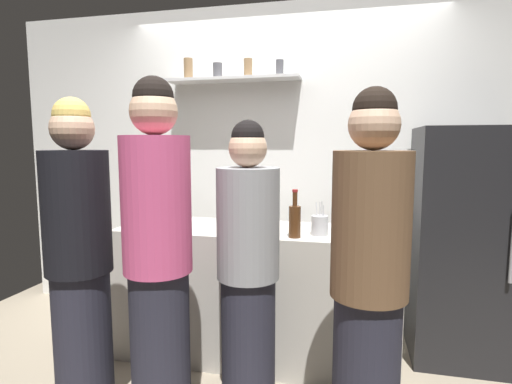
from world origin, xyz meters
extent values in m
cube|color=white|center=(0.00, 1.25, 1.30)|extent=(4.80, 0.10, 2.60)
cube|color=silver|center=(-0.38, 1.09, 1.99)|extent=(1.08, 0.22, 0.02)
cylinder|color=olive|center=(-0.76, 1.09, 2.09)|extent=(0.07, 0.07, 0.17)
cylinder|color=#4C4C51|center=(-0.51, 1.09, 2.07)|extent=(0.08, 0.08, 0.12)
cylinder|color=olive|center=(-0.25, 1.09, 2.08)|extent=(0.07, 0.07, 0.14)
cylinder|color=#4C4C51|center=(0.00, 1.09, 2.07)|extent=(0.06, 0.06, 0.12)
cube|color=black|center=(1.33, 0.85, 0.80)|extent=(0.66, 0.58, 1.59)
cube|color=#B7B2A8|center=(-0.06, 0.54, 0.45)|extent=(1.88, 0.61, 0.91)
cube|color=gray|center=(0.66, 0.59, 0.93)|extent=(0.34, 0.24, 0.05)
cylinder|color=#B2B2B7|center=(0.38, 0.44, 0.97)|extent=(0.10, 0.10, 0.12)
cylinder|color=silver|center=(0.39, 0.44, 1.04)|extent=(0.01, 0.03, 0.18)
cylinder|color=silver|center=(0.40, 0.43, 1.02)|extent=(0.01, 0.01, 0.15)
cylinder|color=silver|center=(0.38, 0.44, 1.03)|extent=(0.01, 0.01, 0.17)
cylinder|color=silver|center=(0.36, 0.43, 1.03)|extent=(0.02, 0.04, 0.17)
cylinder|color=#19471E|center=(0.74, 0.34, 1.00)|extent=(0.07, 0.07, 0.18)
cylinder|color=#19471E|center=(0.74, 0.34, 1.14)|extent=(0.03, 0.03, 0.10)
cylinder|color=black|center=(0.74, 0.34, 1.20)|extent=(0.03, 0.03, 0.02)
cylinder|color=#472814|center=(0.23, 0.33, 1.01)|extent=(0.07, 0.07, 0.19)
cylinder|color=#472814|center=(0.23, 0.33, 1.15)|extent=(0.03, 0.03, 0.09)
cylinder|color=maroon|center=(0.23, 0.33, 1.20)|extent=(0.03, 0.03, 0.02)
cylinder|color=#B2BFB2|center=(-0.37, 0.77, 1.02)|extent=(0.07, 0.07, 0.22)
cylinder|color=#B2BFB2|center=(-0.37, 0.77, 1.17)|extent=(0.03, 0.03, 0.09)
cylinder|color=#333333|center=(-0.37, 0.77, 1.22)|extent=(0.03, 0.03, 0.02)
cylinder|color=black|center=(-0.62, 0.58, 1.01)|extent=(0.08, 0.08, 0.21)
cylinder|color=black|center=(-0.62, 0.58, 1.16)|extent=(0.03, 0.03, 0.10)
cylinder|color=gold|center=(-0.62, 0.58, 1.22)|extent=(0.04, 0.04, 0.02)
cylinder|color=silver|center=(-0.67, 0.43, 1.00)|extent=(0.09, 0.09, 0.19)
cylinder|color=silver|center=(-0.67, 0.43, 1.11)|extent=(0.05, 0.05, 0.02)
cylinder|color=#268C3F|center=(-0.67, 0.43, 1.13)|extent=(0.06, 0.06, 0.02)
cylinder|color=#262633|center=(-0.36, -0.30, 0.42)|extent=(0.30, 0.30, 0.85)
cylinder|color=#D14C7F|center=(-0.36, -0.30, 1.18)|extent=(0.34, 0.34, 0.67)
sphere|color=#D8AD8C|center=(-0.36, -0.30, 1.64)|extent=(0.23, 0.23, 0.23)
sphere|color=black|center=(-0.36, -0.30, 1.70)|extent=(0.20, 0.20, 0.20)
cylinder|color=#262633|center=(0.03, -0.03, 0.38)|extent=(0.30, 0.30, 0.76)
cylinder|color=gray|center=(0.03, -0.03, 1.06)|extent=(0.34, 0.34, 0.60)
sphere|color=#D8AD8C|center=(0.03, -0.03, 1.46)|extent=(0.20, 0.20, 0.20)
sphere|color=black|center=(0.03, -0.03, 1.52)|extent=(0.17, 0.17, 0.17)
cylinder|color=#262633|center=(-0.82, -0.29, 0.40)|extent=(0.30, 0.30, 0.81)
cylinder|color=black|center=(-0.82, -0.29, 1.13)|extent=(0.34, 0.34, 0.64)
sphere|color=#D8AD8C|center=(-0.82, -0.29, 1.56)|extent=(0.22, 0.22, 0.22)
sphere|color=#D8B759|center=(-0.82, -0.29, 1.62)|extent=(0.19, 0.19, 0.19)
cylinder|color=#262633|center=(0.65, -0.30, 0.41)|extent=(0.30, 0.30, 0.81)
cylinder|color=brown|center=(0.65, -0.30, 1.13)|extent=(0.34, 0.34, 0.64)
sphere|color=#D8AD8C|center=(0.65, -0.30, 1.56)|extent=(0.22, 0.22, 0.22)
sphere|color=black|center=(0.65, -0.30, 1.63)|extent=(0.19, 0.19, 0.19)
camera|label=1|loc=(0.56, -2.10, 1.48)|focal=28.46mm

